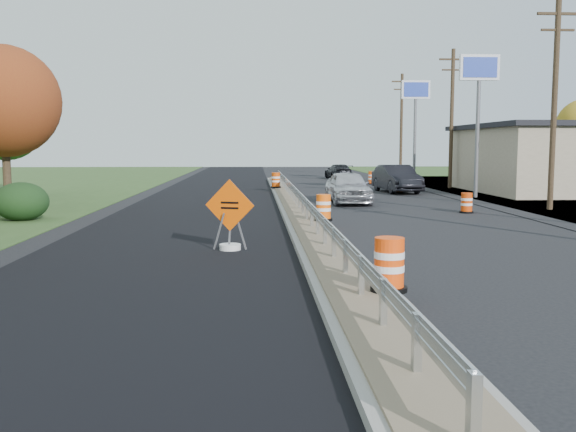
{
  "coord_description": "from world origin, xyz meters",
  "views": [
    {
      "loc": [
        -1.93,
        -19.35,
        2.91
      ],
      "look_at": [
        -1.06,
        -2.87,
        1.1
      ],
      "focal_mm": 40.0,
      "sensor_mm": 36.0,
      "label": 1
    }
  ],
  "objects_px": {
    "barrel_median_near": "(389,266)",
    "car_silver": "(348,187)",
    "barrel_shoulder_far": "(372,178)",
    "car_dark_mid": "(397,179)",
    "barrel_shoulder_mid": "(399,187)",
    "barrel_median_mid": "(324,208)",
    "barrel_median_far": "(276,180)",
    "barrel_shoulder_near": "(467,203)",
    "caution_sign": "(230,232)",
    "car_dark_far": "(338,171)"
  },
  "relations": [
    {
      "from": "barrel_shoulder_mid",
      "to": "barrel_shoulder_far",
      "type": "xyz_separation_m",
      "value": [
        0.0,
        9.16,
        0.07
      ]
    },
    {
      "from": "barrel_median_near",
      "to": "barrel_median_far",
      "type": "relative_size",
      "value": 1.02
    },
    {
      "from": "barrel_shoulder_far",
      "to": "car_silver",
      "type": "relative_size",
      "value": 0.21
    },
    {
      "from": "barrel_median_near",
      "to": "car_dark_mid",
      "type": "height_order",
      "value": "car_dark_mid"
    },
    {
      "from": "barrel_median_mid",
      "to": "car_dark_mid",
      "type": "height_order",
      "value": "car_dark_mid"
    },
    {
      "from": "barrel_shoulder_far",
      "to": "barrel_shoulder_near",
      "type": "bearing_deg",
      "value": -89.2
    },
    {
      "from": "barrel_median_near",
      "to": "barrel_median_far",
      "type": "distance_m",
      "value": 29.49
    },
    {
      "from": "barrel_median_near",
      "to": "car_silver",
      "type": "bearing_deg",
      "value": 83.73
    },
    {
      "from": "barrel_shoulder_far",
      "to": "car_silver",
      "type": "bearing_deg",
      "value": -104.65
    },
    {
      "from": "barrel_shoulder_near",
      "to": "barrel_shoulder_far",
      "type": "distance_m",
      "value": 20.99
    },
    {
      "from": "barrel_median_near",
      "to": "barrel_shoulder_far",
      "type": "relative_size",
      "value": 1.01
    },
    {
      "from": "barrel_median_mid",
      "to": "car_dark_mid",
      "type": "relative_size",
      "value": 0.18
    },
    {
      "from": "barrel_median_far",
      "to": "car_dark_mid",
      "type": "bearing_deg",
      "value": -9.32
    },
    {
      "from": "caution_sign",
      "to": "car_dark_far",
      "type": "relative_size",
      "value": 0.45
    },
    {
      "from": "barrel_median_far",
      "to": "barrel_shoulder_mid",
      "type": "distance_m",
      "value": 7.79
    },
    {
      "from": "caution_sign",
      "to": "car_dark_far",
      "type": "xyz_separation_m",
      "value": [
        8.15,
        38.74,
        0.14
      ]
    },
    {
      "from": "car_silver",
      "to": "barrel_median_mid",
      "type": "bearing_deg",
      "value": -104.95
    },
    {
      "from": "barrel_median_far",
      "to": "car_silver",
      "type": "height_order",
      "value": "car_silver"
    },
    {
      "from": "barrel_median_far",
      "to": "barrel_shoulder_far",
      "type": "xyz_separation_m",
      "value": [
        7.55,
        7.27,
        -0.22
      ]
    },
    {
      "from": "caution_sign",
      "to": "barrel_median_far",
      "type": "bearing_deg",
      "value": 103.44
    },
    {
      "from": "barrel_median_mid",
      "to": "barrel_shoulder_far",
      "type": "distance_m",
      "value": 26.29
    },
    {
      "from": "barrel_shoulder_mid",
      "to": "car_dark_far",
      "type": "bearing_deg",
      "value": 94.82
    },
    {
      "from": "barrel_shoulder_near",
      "to": "car_dark_mid",
      "type": "bearing_deg",
      "value": 91.34
    },
    {
      "from": "barrel_median_mid",
      "to": "barrel_shoulder_mid",
      "type": "distance_m",
      "value": 17.56
    },
    {
      "from": "caution_sign",
      "to": "car_silver",
      "type": "height_order",
      "value": "caution_sign"
    },
    {
      "from": "barrel_shoulder_near",
      "to": "car_dark_mid",
      "type": "distance_m",
      "value": 12.49
    },
    {
      "from": "barrel_median_mid",
      "to": "caution_sign",
      "type": "bearing_deg",
      "value": -122.36
    },
    {
      "from": "barrel_median_mid",
      "to": "car_dark_far",
      "type": "height_order",
      "value": "car_dark_far"
    },
    {
      "from": "barrel_median_mid",
      "to": "barrel_median_far",
      "type": "distance_m",
      "value": 18.25
    },
    {
      "from": "barrel_median_near",
      "to": "barrel_shoulder_mid",
      "type": "bearing_deg",
      "value": 76.84
    },
    {
      "from": "car_dark_mid",
      "to": "car_silver",
      "type": "bearing_deg",
      "value": -125.23
    },
    {
      "from": "barrel_median_mid",
      "to": "barrel_median_far",
      "type": "bearing_deg",
      "value": 93.46
    },
    {
      "from": "barrel_shoulder_mid",
      "to": "car_dark_far",
      "type": "height_order",
      "value": "car_dark_far"
    },
    {
      "from": "car_silver",
      "to": "car_dark_far",
      "type": "xyz_separation_m",
      "value": [
        2.69,
        24.18,
        -0.18
      ]
    },
    {
      "from": "barrel_median_far",
      "to": "barrel_shoulder_mid",
      "type": "height_order",
      "value": "barrel_median_far"
    },
    {
      "from": "barrel_median_mid",
      "to": "car_dark_far",
      "type": "bearing_deg",
      "value": 81.6
    },
    {
      "from": "caution_sign",
      "to": "barrel_shoulder_mid",
      "type": "relative_size",
      "value": 2.37
    },
    {
      "from": "barrel_shoulder_far",
      "to": "car_dark_mid",
      "type": "xyz_separation_m",
      "value": [
        0.0,
        -8.51,
        0.38
      ]
    },
    {
      "from": "barrel_shoulder_near",
      "to": "barrel_shoulder_mid",
      "type": "distance_m",
      "value": 11.83
    },
    {
      "from": "caution_sign",
      "to": "barrel_shoulder_far",
      "type": "bearing_deg",
      "value": 91.02
    },
    {
      "from": "barrel_median_mid",
      "to": "car_silver",
      "type": "relative_size",
      "value": 0.2
    },
    {
      "from": "barrel_median_far",
      "to": "car_silver",
      "type": "bearing_deg",
      "value": -68.62
    },
    {
      "from": "barrel_median_mid",
      "to": "barrel_median_far",
      "type": "xyz_separation_m",
      "value": [
        -1.1,
        18.21,
        0.02
      ]
    },
    {
      "from": "barrel_shoulder_near",
      "to": "barrel_shoulder_mid",
      "type": "relative_size",
      "value": 1.05
    },
    {
      "from": "caution_sign",
      "to": "car_dark_mid",
      "type": "relative_size",
      "value": 0.38
    },
    {
      "from": "barrel_median_near",
      "to": "car_silver",
      "type": "relative_size",
      "value": 0.21
    },
    {
      "from": "caution_sign",
      "to": "car_dark_mid",
      "type": "bearing_deg",
      "value": 84.9
    },
    {
      "from": "barrel_shoulder_near",
      "to": "car_silver",
      "type": "distance_m",
      "value": 6.75
    },
    {
      "from": "barrel_shoulder_mid",
      "to": "car_silver",
      "type": "relative_size",
      "value": 0.17
    },
    {
      "from": "barrel_shoulder_mid",
      "to": "barrel_median_far",
      "type": "bearing_deg",
      "value": 165.98
    }
  ]
}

